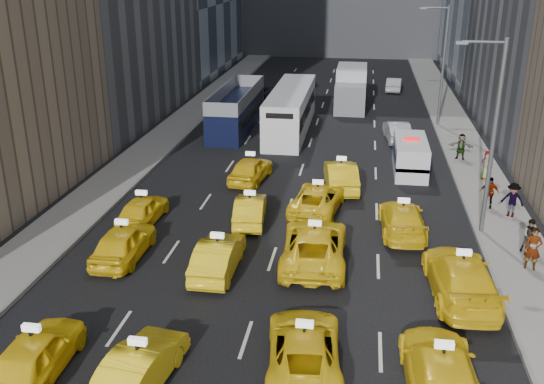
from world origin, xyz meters
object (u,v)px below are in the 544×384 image
at_px(box_truck, 351,88).
at_px(pedestrian_0, 533,249).
at_px(double_decker, 237,109).
at_px(nypd_van, 410,156).
at_px(city_bus, 291,110).

distance_m(box_truck, pedestrian_0, 30.30).
distance_m(double_decker, box_truck, 11.93).
distance_m(nypd_van, city_bus, 11.74).
height_order(nypd_van, double_decker, double_decker).
distance_m(city_bus, box_truck, 9.58).
relative_size(nypd_van, pedestrian_0, 2.82).
bearing_deg(city_bus, double_decker, 171.56).
bearing_deg(pedestrian_0, double_decker, 144.50).
distance_m(double_decker, city_bus, 4.14).
height_order(double_decker, city_bus, city_bus).
relative_size(box_truck, pedestrian_0, 4.12).
bearing_deg(nypd_van, city_bus, 141.54).
bearing_deg(nypd_van, double_decker, 152.57).
relative_size(double_decker, city_bus, 0.85).
height_order(city_bus, box_truck, box_truck).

